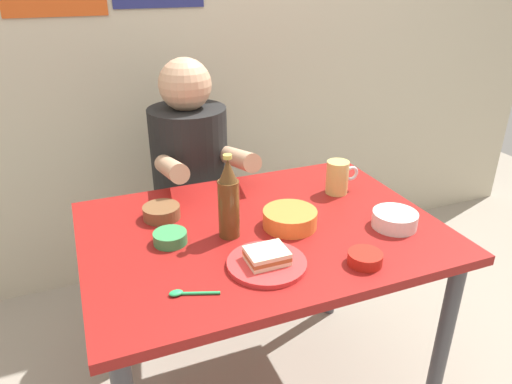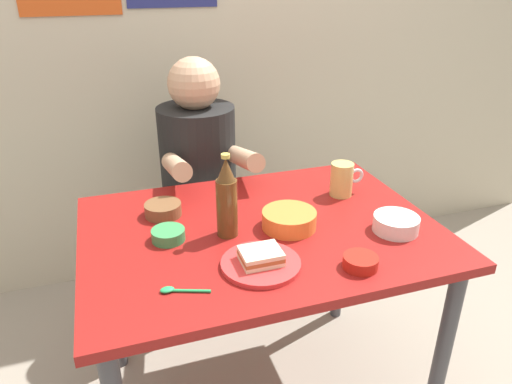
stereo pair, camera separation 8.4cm
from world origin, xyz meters
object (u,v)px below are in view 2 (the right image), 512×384
object	(u,v)px
person_seated	(198,155)
condiment_bowl_brown	(163,209)
plate_orange	(261,264)
stool	(203,239)
sandwich	(261,256)
beer_bottle	(227,199)
dining_table	(261,252)
beer_mug	(342,179)

from	to	relation	value
person_seated	condiment_bowl_brown	size ratio (longest dim) A/B	6.00
plate_orange	stool	bearing A→B (deg)	89.91
sandwich	beer_bottle	distance (m)	0.22
dining_table	sandwich	size ratio (longest dim) A/B	10.00
sandwich	beer_bottle	size ratio (longest dim) A/B	0.42
sandwich	stool	bearing A→B (deg)	89.91
beer_mug	condiment_bowl_brown	size ratio (longest dim) A/B	1.05
beer_mug	dining_table	bearing A→B (deg)	-158.91
sandwich	condiment_bowl_brown	xyz separation A→B (m)	(-0.21, 0.38, -0.01)
beer_mug	sandwich	bearing A→B (deg)	-141.19
person_seated	beer_bottle	xyz separation A→B (m)	(-0.04, -0.63, 0.09)
dining_table	beer_mug	size ratio (longest dim) A/B	8.73
person_seated	condiment_bowl_brown	bearing A→B (deg)	-115.58
dining_table	condiment_bowl_brown	size ratio (longest dim) A/B	9.17
beer_mug	condiment_bowl_brown	xyz separation A→B (m)	(-0.63, 0.04, -0.04)
beer_mug	beer_bottle	xyz separation A→B (m)	(-0.46, -0.14, 0.06)
sandwich	plate_orange	bearing A→B (deg)	-90.00
stool	beer_mug	xyz separation A→B (m)	(0.42, -0.49, 0.45)
sandwich	beer_bottle	world-z (taller)	beer_bottle
stool	sandwich	size ratio (longest dim) A/B	4.09
dining_table	beer_bottle	world-z (taller)	beer_bottle
sandwich	beer_mug	bearing A→B (deg)	38.81
beer_mug	beer_bottle	size ratio (longest dim) A/B	0.48
dining_table	beer_bottle	xyz separation A→B (m)	(-0.11, -0.01, 0.21)
plate_orange	condiment_bowl_brown	world-z (taller)	condiment_bowl_brown
dining_table	sandwich	bearing A→B (deg)	-108.92
condiment_bowl_brown	dining_table	bearing A→B (deg)	-32.45
stool	plate_orange	size ratio (longest dim) A/B	2.05
stool	beer_bottle	xyz separation A→B (m)	(-0.04, -0.64, 0.51)
dining_table	stool	distance (m)	0.70
plate_orange	beer_bottle	size ratio (longest dim) A/B	0.84
beer_mug	beer_bottle	world-z (taller)	beer_bottle
dining_table	sandwich	xyz separation A→B (m)	(-0.07, -0.20, 0.13)
plate_orange	beer_mug	xyz separation A→B (m)	(0.42, 0.34, 0.05)
dining_table	beer_mug	bearing A→B (deg)	21.09
sandwich	beer_bottle	xyz separation A→B (m)	(-0.04, 0.19, 0.09)
dining_table	beer_bottle	distance (m)	0.24
plate_orange	condiment_bowl_brown	xyz separation A→B (m)	(-0.21, 0.38, 0.02)
stool	beer_bottle	bearing A→B (deg)	-93.81
plate_orange	condiment_bowl_brown	bearing A→B (deg)	118.91
beer_bottle	beer_mug	bearing A→B (deg)	17.42
plate_orange	beer_mug	world-z (taller)	beer_mug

